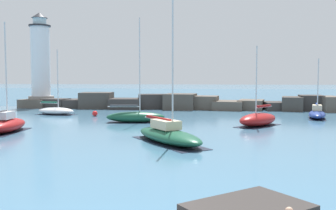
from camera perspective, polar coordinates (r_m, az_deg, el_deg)
open_sea_beyond at (r=117.31m, az=7.10°, el=1.71°), size 400.00×116.00×0.01m
breakwater_jetty at (r=57.27m, az=8.33°, el=0.27°), size 61.73×6.98×2.51m
lighthouse at (r=65.81m, az=-18.84°, el=5.69°), size 4.13×4.13×15.55m
sailboat_moored_0 at (r=40.15m, az=-4.97°, el=-1.76°), size 6.47×2.83×11.10m
sailboat_moored_1 at (r=27.37m, az=0.02°, el=-4.53°), size 6.87×7.85×10.24m
sailboat_moored_2 at (r=47.49m, az=21.76°, el=-1.22°), size 2.97×6.22×7.01m
sailboat_moored_3 at (r=35.63m, az=-23.58°, el=-2.72°), size 3.10×6.24×9.62m
sailboat_moored_5 at (r=38.11m, az=13.55°, el=-2.14°), size 5.16×5.97×7.87m
sailboat_moored_6 at (r=50.95m, az=-16.72°, el=-0.84°), size 5.60×3.42×8.46m
mooring_buoy_orange_near at (r=47.65m, az=-11.07°, el=-1.28°), size 0.67×0.67×0.87m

